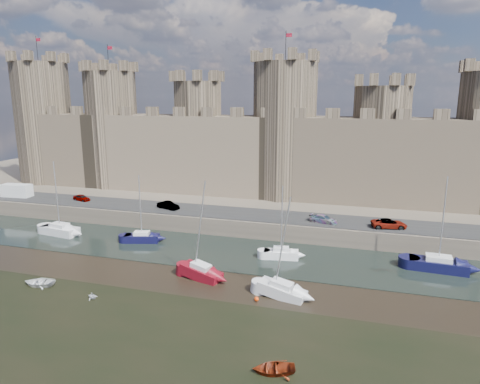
{
  "coord_description": "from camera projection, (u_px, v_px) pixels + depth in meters",
  "views": [
    {
      "loc": [
        15.76,
        -25.95,
        19.9
      ],
      "look_at": [
        1.68,
        22.0,
        8.69
      ],
      "focal_mm": 32.0,
      "sensor_mm": 36.0,
      "label": 1
    }
  ],
  "objects": [
    {
      "name": "car_2",
      "position": [
        324.0,
        219.0,
        59.94
      ],
      "size": [
        4.14,
        2.45,
        1.13
      ],
      "primitive_type": "imported",
      "rotation": [
        0.0,
        0.0,
        1.33
      ],
      "color": "gray",
      "rests_on": "quay"
    },
    {
      "name": "quay",
      "position": [
        284.0,
        188.0,
        88.89
      ],
      "size": [
        160.0,
        60.0,
        2.5
      ],
      "primitive_type": "cube",
      "color": "#4C443A",
      "rests_on": "ground"
    },
    {
      "name": "water_channel",
      "position": [
        232.0,
        253.0,
        55.45
      ],
      "size": [
        160.0,
        12.0,
        0.08
      ],
      "primitive_type": "cube",
      "color": "black",
      "rests_on": "ground"
    },
    {
      "name": "dinghy_4",
      "position": [
        273.0,
        369.0,
        31.4
      ],
      "size": [
        3.66,
        3.04,
        0.66
      ],
      "primitive_type": "imported",
      "rotation": [
        1.57,
        0.0,
        4.99
      ],
      "color": "maroon",
      "rests_on": "ground"
    },
    {
      "name": "sailboat_4",
      "position": [
        201.0,
        272.0,
        47.61
      ],
      "size": [
        5.12,
        3.05,
        11.23
      ],
      "rotation": [
        0.0,
        0.0,
        -0.26
      ],
      "color": "maroon",
      "rests_on": "ground"
    },
    {
      "name": "sailboat_1",
      "position": [
        142.0,
        237.0,
        59.45
      ],
      "size": [
        5.03,
        3.04,
        9.44
      ],
      "rotation": [
        0.0,
        0.0,
        0.27
      ],
      "color": "black",
      "rests_on": "ground"
    },
    {
      "name": "road",
      "position": [
        252.0,
        214.0,
        64.26
      ],
      "size": [
        160.0,
        7.0,
        0.1
      ],
      "primitive_type": "cube",
      "color": "black",
      "rests_on": "quay"
    },
    {
      "name": "sailboat_2",
      "position": [
        281.0,
        253.0,
        53.4
      ],
      "size": [
        4.51,
        2.35,
        9.27
      ],
      "rotation": [
        0.0,
        0.0,
        0.16
      ],
      "color": "white",
      "rests_on": "ground"
    },
    {
      "name": "car_3",
      "position": [
        389.0,
        224.0,
        57.51
      ],
      "size": [
        5.01,
        3.08,
        1.3
      ],
      "primitive_type": "imported",
      "rotation": [
        0.0,
        0.0,
        1.78
      ],
      "color": "gray",
      "rests_on": "quay"
    },
    {
      "name": "ground",
      "position": [
        139.0,
        360.0,
        32.99
      ],
      "size": [
        160.0,
        160.0,
        0.0
      ],
      "primitive_type": "plane",
      "color": "black",
      "rests_on": "ground"
    },
    {
      "name": "dinghy_3",
      "position": [
        92.0,
        296.0,
        42.91
      ],
      "size": [
        1.41,
        1.28,
        0.64
      ],
      "primitive_type": "imported",
      "rotation": [
        1.57,
        0.0,
        1.35
      ],
      "color": "white",
      "rests_on": "ground"
    },
    {
      "name": "sailboat_5",
      "position": [
        282.0,
        290.0,
        43.28
      ],
      "size": [
        5.16,
        2.83,
        10.53
      ],
      "rotation": [
        0.0,
        0.0,
        -0.2
      ],
      "color": "silver",
      "rests_on": "ground"
    },
    {
      "name": "dinghy_6",
      "position": [
        39.0,
        282.0,
        45.93
      ],
      "size": [
        3.68,
        2.85,
        0.7
      ],
      "primitive_type": "imported",
      "rotation": [
        1.57,
        0.0,
        4.85
      ],
      "color": "silver",
      "rests_on": "ground"
    },
    {
      "name": "van",
      "position": [
        17.0,
        191.0,
        75.32
      ],
      "size": [
        5.36,
        2.5,
        2.27
      ],
      "primitive_type": "cube",
      "rotation": [
        0.0,
        0.0,
        0.08
      ],
      "color": "silver",
      "rests_on": "quay"
    },
    {
      "name": "car_0",
      "position": [
        82.0,
        198.0,
        72.61
      ],
      "size": [
        3.49,
        2.14,
        1.11
      ],
      "primitive_type": "imported",
      "rotation": [
        0.0,
        0.0,
        1.3
      ],
      "color": "gray",
      "rests_on": "quay"
    },
    {
      "name": "sailboat_3",
      "position": [
        438.0,
        264.0,
        49.72
      ],
      "size": [
        6.51,
        2.92,
        11.13
      ],
      "rotation": [
        0.0,
        0.0,
        -0.07
      ],
      "color": "black",
      "rests_on": "ground"
    },
    {
      "name": "sailboat_0",
      "position": [
        60.0,
        230.0,
        62.57
      ],
      "size": [
        6.03,
        2.99,
        10.83
      ],
      "rotation": [
        0.0,
        0.0,
        -0.13
      ],
      "color": "silver",
      "rests_on": "ground"
    },
    {
      "name": "buoy_1",
      "position": [
        256.0,
        299.0,
        42.43
      ],
      "size": [
        0.47,
        0.47,
        0.47
      ],
      "primitive_type": "sphere",
      "color": "#FF420B",
      "rests_on": "ground"
    },
    {
      "name": "car_1",
      "position": [
        168.0,
        205.0,
        67.24
      ],
      "size": [
        4.03,
        2.47,
        1.25
      ],
      "primitive_type": "imported",
      "rotation": [
        0.0,
        0.0,
        1.25
      ],
      "color": "gray",
      "rests_on": "quay"
    },
    {
      "name": "castle",
      "position": [
        269.0,
        144.0,
        75.55
      ],
      "size": [
        108.5,
        11.0,
        29.0
      ],
      "color": "#42382B",
      "rests_on": "quay"
    }
  ]
}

